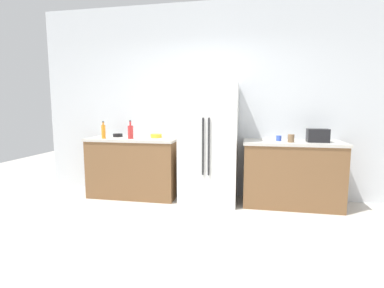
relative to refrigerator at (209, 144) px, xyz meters
The scene contains 12 objects.
ground_plane 1.74m from the refrigerator, 93.64° to the right, with size 10.98×10.98×0.00m, color beige.
kitchen_back_panel 0.75m from the refrigerator, 103.53° to the left, with size 5.49×0.10×3.00m, color silver.
counter_left 1.27m from the refrigerator, behind, with size 1.40×0.62×0.93m.
counter_right 1.25m from the refrigerator, ahead, with size 1.36×0.62×0.93m.
refrigerator is the anchor object (origin of this frame).
toaster 1.51m from the refrigerator, ahead, with size 0.28×0.17×0.18m, color black.
bottle_a 1.62m from the refrigerator, behind, with size 0.06×0.06×0.26m.
bottle_b 1.21m from the refrigerator, behind, with size 0.08×0.08×0.28m.
cup_a 1.15m from the refrigerator, ahead, with size 0.09×0.09×0.11m, color brown.
cup_b 1.00m from the refrigerator, ahead, with size 0.07×0.07×0.08m, color blue.
bowl_a 0.87m from the refrigerator, behind, with size 0.18×0.18×0.06m, color yellow.
bowl_b 1.52m from the refrigerator, behind, with size 0.15×0.15×0.05m, color black.
Camera 1 is at (0.63, -2.62, 1.40)m, focal length 26.56 mm.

